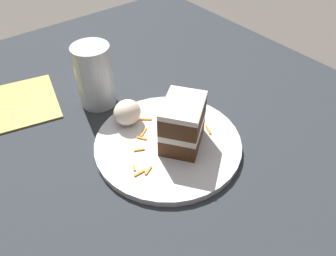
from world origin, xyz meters
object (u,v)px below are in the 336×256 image
cream_dollop (127,112)px  drinking_glass (95,80)px  cake_slice (183,124)px  plate (168,143)px  orange_garnish (188,110)px

cream_dollop → drinking_glass: 0.11m
cream_dollop → cake_slice: bearing=-66.7°
cream_dollop → drinking_glass: (-0.01, 0.11, 0.02)m
cream_dollop → drinking_glass: drinking_glass is taller
plate → cake_slice: (0.02, -0.02, 0.05)m
cream_dollop → orange_garnish: size_ratio=1.00×
plate → cream_dollop: (-0.03, 0.09, 0.03)m
plate → drinking_glass: 0.21m
orange_garnish → drinking_glass: 0.21m
cake_slice → orange_garnish: cake_slice is taller
cake_slice → drinking_glass: (-0.05, 0.22, -0.00)m
cake_slice → cream_dollop: (-0.05, 0.11, -0.02)m
cake_slice → cream_dollop: cake_slice is taller
cream_dollop → orange_garnish: bearing=-21.9°
drinking_glass → plate: bearing=-80.1°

